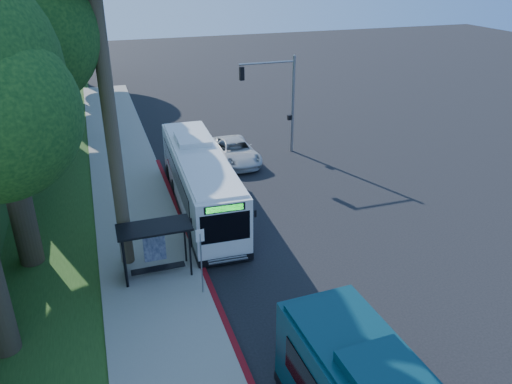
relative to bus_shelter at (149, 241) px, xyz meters
name	(u,v)px	position (x,y,z in m)	size (l,w,h in m)	color
ground	(279,222)	(7.26, 2.86, -1.81)	(140.00, 140.00, 0.00)	black
sidewalk	(144,243)	(-0.04, 2.86, -1.75)	(4.50, 70.00, 0.12)	gray
red_curb	(207,278)	(2.26, -1.14, -1.74)	(0.25, 30.00, 0.13)	maroon
grass_verge	(29,216)	(-5.74, 7.86, -1.78)	(8.00, 70.00, 0.06)	#234719
bus_shelter	(149,241)	(0.00, 0.00, 0.00)	(3.20, 1.51, 2.55)	black
stop_sign_pole	(201,253)	(1.86, -2.14, 0.28)	(0.35, 0.06, 3.17)	gray
traffic_signal_pole	(280,93)	(11.04, 12.86, 2.62)	(4.10, 0.30, 7.00)	gray
tree_2	(29,1)	(-4.64, 18.84, 8.67)	(8.82, 8.40, 15.12)	#382B1E
white_bus	(200,179)	(3.61, 5.90, -0.01)	(3.09, 12.47, 3.69)	white
pickup	(235,151)	(7.49, 12.14, -1.03)	(2.57, 5.57, 1.55)	silver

